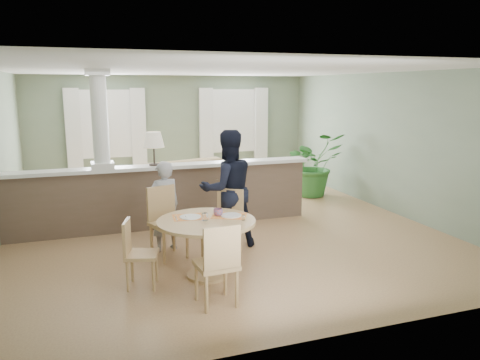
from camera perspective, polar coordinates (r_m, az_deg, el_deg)
name	(u,v)px	position (r m, az deg, el deg)	size (l,w,h in m)	color
ground	(218,225)	(8.37, -2.75, -5.54)	(8.00, 8.00, 0.00)	tan
room_shell	(205,121)	(8.63, -4.23, 7.20)	(7.02, 8.02, 2.71)	gray
pony_wall	(159,188)	(8.18, -9.84, -0.99)	(5.32, 0.38, 2.70)	brown
sofa	(182,185)	(9.65, -7.04, -0.64)	(3.03, 1.19, 0.89)	#907C4E
houseplant	(313,164)	(10.63, 8.89, 1.91)	(1.29, 1.12, 1.43)	#2D6D2B
dining_table	(207,232)	(6.03, -4.07, -6.28)	(1.26, 1.26, 0.86)	tan
chair_far_boy	(166,218)	(6.83, -9.03, -4.66)	(0.59, 0.59, 1.02)	tan
chair_far_man	(227,219)	(6.87, -1.57, -4.75)	(0.61, 0.61, 0.95)	tan
chair_near	(218,261)	(5.23, -2.66, -9.88)	(0.47, 0.47, 0.97)	tan
chair_side	(136,250)	(5.90, -12.55, -8.37)	(0.47, 0.47, 0.84)	tan
child_person	(164,206)	(7.05, -9.24, -3.17)	(0.50, 0.33, 1.36)	#949499
man_person	(228,189)	(7.10, -1.51, -1.11)	(0.87, 0.68, 1.80)	black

